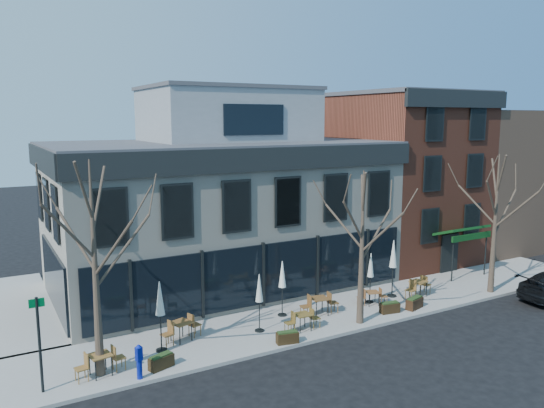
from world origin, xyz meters
TOP-DOWN VIEW (x-y plane):
  - ground at (0.00, 0.00)m, footprint 120.00×120.00m
  - sidewalk_front at (3.25, -2.15)m, footprint 33.50×4.70m
  - sidewalk_side at (-11.25, 6.00)m, footprint 4.50×12.00m
  - corner_building at (0.07, 5.07)m, footprint 18.39×10.39m
  - red_brick_building at (13.00, 4.98)m, footprint 8.20×11.78m
  - bg_building at (23.00, 6.00)m, footprint 12.00×12.00m
  - tree_corner at (-8.49, -3.20)m, footprint 3.93×3.98m
  - tree_mid at (3.01, -3.90)m, footprint 3.50×3.55m
  - tree_right at (12.01, -3.90)m, footprint 3.72×3.77m
  - sign_pole at (-10.50, -3.50)m, footprint 0.50×0.10m
  - call_box at (-7.33, -4.20)m, footprint 0.27×0.26m
  - cafe_set_0 at (-8.50, -3.26)m, footprint 1.92×0.86m
  - cafe_set_1 at (-4.88, -1.79)m, footprint 1.99×1.05m
  - cafe_set_2 at (0.21, -3.34)m, footprint 1.76×0.73m
  - cafe_set_3 at (1.93, -2.15)m, footprint 2.00×0.88m
  - cafe_set_4 at (5.05, -2.32)m, footprint 1.62×0.90m
  - cafe_set_5 at (8.00, -2.53)m, footprint 1.97×0.92m
  - umbrella_0 at (-5.92, -2.33)m, footprint 0.47×0.47m
  - umbrella_1 at (-1.51, -2.51)m, footprint 0.42×0.42m
  - umbrella_2 at (0.33, -1.37)m, footprint 0.43×0.43m
  - umbrella_3 at (5.18, -1.98)m, footprint 0.41×0.41m
  - umbrella_4 at (6.79, -1.85)m, footprint 0.49×0.49m
  - planter_0 at (-6.40, -3.79)m, footprint 1.04×0.67m
  - planter_1 at (-1.09, -4.20)m, footprint 0.99×0.56m
  - planter_2 at (5.05, -3.62)m, footprint 1.01×0.54m
  - planter_3 at (6.52, -3.78)m, footprint 1.11×0.68m

SIDE VIEW (x-z plane):
  - ground at x=0.00m, z-range 0.00..0.00m
  - sidewalk_front at x=3.25m, z-range 0.00..0.15m
  - sidewalk_side at x=-11.25m, z-range 0.00..0.15m
  - planter_1 at x=-1.09m, z-range 0.15..0.67m
  - planter_2 at x=5.05m, z-range 0.15..0.69m
  - planter_0 at x=-6.40m, z-range 0.15..0.69m
  - planter_3 at x=6.52m, z-range 0.15..0.73m
  - cafe_set_4 at x=5.05m, z-range 0.16..1.00m
  - cafe_set_2 at x=0.21m, z-range 0.16..1.08m
  - cafe_set_0 at x=-8.50m, z-range 0.16..1.15m
  - cafe_set_5 at x=8.00m, z-range 0.16..1.18m
  - cafe_set_1 at x=-4.88m, z-range 0.16..1.19m
  - cafe_set_3 at x=1.93m, z-range 0.16..1.20m
  - call_box at x=-7.33m, z-range 0.19..1.51m
  - umbrella_3 at x=5.18m, z-range 0.68..3.26m
  - umbrella_1 at x=-1.51m, z-range 0.69..3.30m
  - umbrella_2 at x=0.33m, z-range 0.70..3.39m
  - sign_pole at x=-10.50m, z-range 0.37..3.77m
  - umbrella_0 at x=-5.92m, z-range 0.75..3.66m
  - umbrella_4 at x=6.79m, z-range 0.78..3.82m
  - tree_mid at x=3.01m, z-range 0.27..7.31m
  - tree_right at x=12.01m, z-range 0.28..7.76m
  - tree_corner at x=-8.49m, z-range 0.29..8.21m
  - corner_building at x=0.07m, z-range -0.83..10.27m
  - bg_building at x=23.00m, z-range 0.00..10.00m
  - red_brick_building at x=13.00m, z-range 0.05..11.22m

